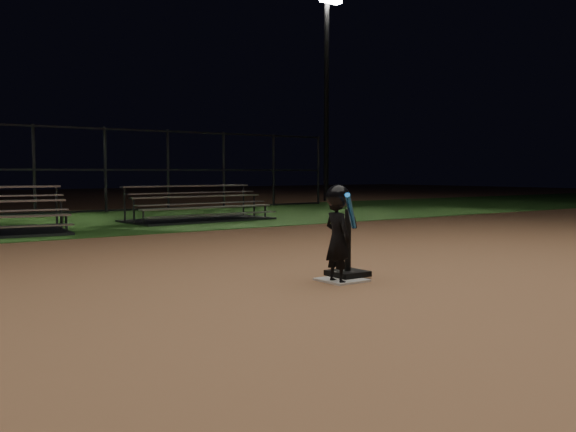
{
  "coord_description": "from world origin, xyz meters",
  "views": [
    {
      "loc": [
        -4.39,
        -5.11,
        1.18
      ],
      "look_at": [
        0.0,
        1.0,
        0.65
      ],
      "focal_mm": 39.02,
      "sensor_mm": 36.0,
      "label": 1
    }
  ],
  "objects_px": {
    "light_pole_right": "(327,80)",
    "home_plate": "(342,280)",
    "bleacher_right": "(199,214)",
    "batting_tee": "(348,264)",
    "child_batter": "(338,231)"
  },
  "relations": [
    {
      "from": "home_plate",
      "to": "child_batter",
      "type": "xyz_separation_m",
      "value": [
        -0.13,
        -0.08,
        0.55
      ]
    },
    {
      "from": "light_pole_right",
      "to": "child_batter",
      "type": "bearing_deg",
      "value": -128.91
    },
    {
      "from": "batting_tee",
      "to": "child_batter",
      "type": "bearing_deg",
      "value": -148.33
    },
    {
      "from": "batting_tee",
      "to": "bleacher_right",
      "type": "xyz_separation_m",
      "value": [
        2.5,
        8.32,
        0.02
      ]
    },
    {
      "from": "home_plate",
      "to": "bleacher_right",
      "type": "relative_size",
      "value": 0.13
    },
    {
      "from": "home_plate",
      "to": "child_batter",
      "type": "relative_size",
      "value": 0.43
    },
    {
      "from": "home_plate",
      "to": "bleacher_right",
      "type": "height_order",
      "value": "bleacher_right"
    },
    {
      "from": "home_plate",
      "to": "light_pole_right",
      "type": "relative_size",
      "value": 0.05
    },
    {
      "from": "light_pole_right",
      "to": "home_plate",
      "type": "bearing_deg",
      "value": -128.77
    },
    {
      "from": "batting_tee",
      "to": "bleacher_right",
      "type": "bearing_deg",
      "value": 73.3
    },
    {
      "from": "child_batter",
      "to": "light_pole_right",
      "type": "height_order",
      "value": "light_pole_right"
    },
    {
      "from": "batting_tee",
      "to": "bleacher_right",
      "type": "height_order",
      "value": "bleacher_right"
    },
    {
      "from": "batting_tee",
      "to": "light_pole_right",
      "type": "distance_m",
      "value": 19.57
    },
    {
      "from": "child_batter",
      "to": "batting_tee",
      "type": "bearing_deg",
      "value": -58.64
    },
    {
      "from": "child_batter",
      "to": "light_pole_right",
      "type": "relative_size",
      "value": 0.13
    }
  ]
}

